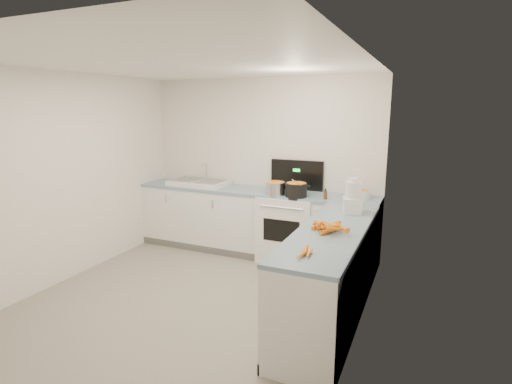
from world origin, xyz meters
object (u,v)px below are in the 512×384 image
at_px(sink, 199,182).
at_px(mixing_bowl, 361,194).
at_px(food_processor, 353,198).
at_px(steel_pot, 276,189).
at_px(spice_jar, 326,196).
at_px(extract_bottle, 325,195).
at_px(stove, 289,226).
at_px(black_pot, 296,191).

xyz_separation_m(sink, mixing_bowl, (2.38, 0.06, 0.02)).
bearing_deg(sink, food_processor, -16.38).
xyz_separation_m(sink, food_processor, (2.41, -0.71, 0.13)).
height_order(steel_pot, food_processor, food_processor).
bearing_deg(spice_jar, mixing_bowl, 28.65).
relative_size(steel_pot, extract_bottle, 2.35).
bearing_deg(spice_jar, sink, 175.38).
bearing_deg(food_processor, extract_bottle, 129.48).
bearing_deg(food_processor, stove, 144.21).
distance_m(stove, black_pot, 0.59).
bearing_deg(spice_jar, food_processor, -51.91).
bearing_deg(spice_jar, steel_pot, -178.18).
height_order(stove, sink, stove).
distance_m(stove, spice_jar, 0.75).
distance_m(mixing_bowl, spice_jar, 0.46).
xyz_separation_m(extract_bottle, spice_jar, (0.00, 0.02, -0.01)).
height_order(extract_bottle, spice_jar, extract_bottle).
bearing_deg(spice_jar, black_pot, -176.21).
bearing_deg(sink, extract_bottle, -5.27).
bearing_deg(black_pot, spice_jar, 3.79).
relative_size(sink, extract_bottle, 7.65).
bearing_deg(steel_pot, sink, 172.07).
xyz_separation_m(extract_bottle, food_processor, (0.43, -0.53, 0.11)).
height_order(black_pot, mixing_bowl, black_pot).
bearing_deg(mixing_bowl, black_pot, -162.79).
distance_m(stove, sink, 1.54).
bearing_deg(mixing_bowl, steel_pot, -167.43).
xyz_separation_m(black_pot, mixing_bowl, (0.79, 0.25, -0.03)).
distance_m(extract_bottle, spice_jar, 0.03).
xyz_separation_m(sink, black_pot, (1.59, -0.19, 0.04)).
bearing_deg(black_pot, food_processor, -32.52).
relative_size(steel_pot, spice_jar, 3.09).
distance_m(mixing_bowl, food_processor, 0.78).
xyz_separation_m(sink, steel_pot, (1.30, -0.18, 0.04)).
bearing_deg(steel_pot, black_pot, -0.86).
bearing_deg(sink, steel_pot, -7.93).
xyz_separation_m(black_pot, food_processor, (0.82, -0.52, 0.09)).
relative_size(steel_pot, black_pot, 0.93).
distance_m(steel_pot, extract_bottle, 0.68).
relative_size(stove, spice_jar, 15.91).
height_order(sink, food_processor, food_processor).
height_order(mixing_bowl, extract_bottle, extract_bottle).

